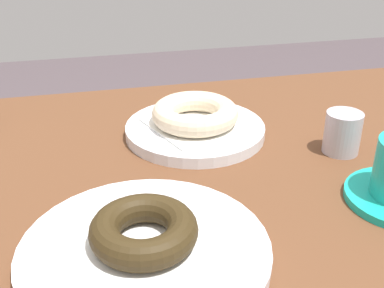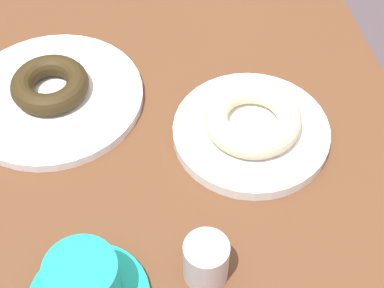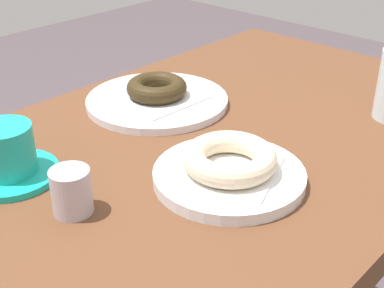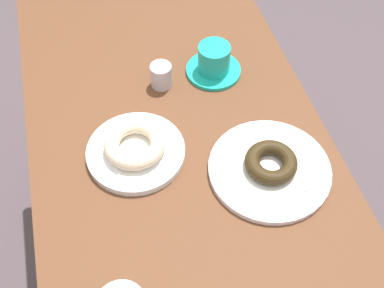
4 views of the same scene
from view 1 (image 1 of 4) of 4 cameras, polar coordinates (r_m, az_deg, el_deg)
The scene contains 8 objects.
table at distance 0.68m, azimuth 2.18°, elevation -11.42°, with size 1.17×0.61×0.74m.
plate_chocolate_ring at distance 0.47m, azimuth -5.54°, elevation -12.32°, with size 0.24×0.24×0.01m, color white.
napkin_chocolate_ring at distance 0.47m, azimuth -5.58°, elevation -11.57°, with size 0.13×0.13×0.00m, color white.
donut_chocolate_ring at distance 0.46m, azimuth -5.67°, elevation -10.01°, with size 0.10×0.10×0.03m, color #322511.
plate_sugar_ring at distance 0.69m, azimuth 0.74°, elevation 1.68°, with size 0.20×0.20×0.02m, color white.
napkin_sugar_ring at distance 0.69m, azimuth 0.74°, elevation 2.39°, with size 0.12×0.12×0.00m, color white.
donut_sugar_ring at distance 0.68m, azimuth 0.75°, elevation 3.65°, with size 0.12×0.12×0.03m, color beige.
sugar_jar at distance 0.67m, azimuth 17.08°, elevation 1.39°, with size 0.05×0.05×0.06m, color #B8ADB8.
Camera 1 is at (-0.15, -0.51, 1.04)m, focal length 45.54 mm.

